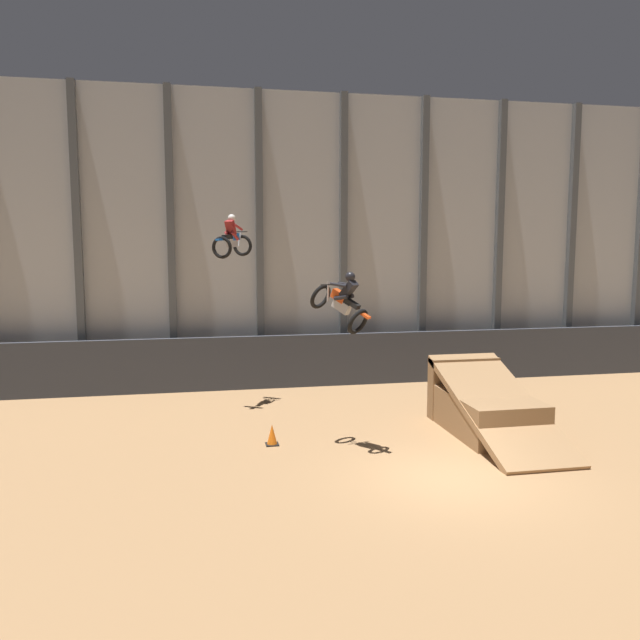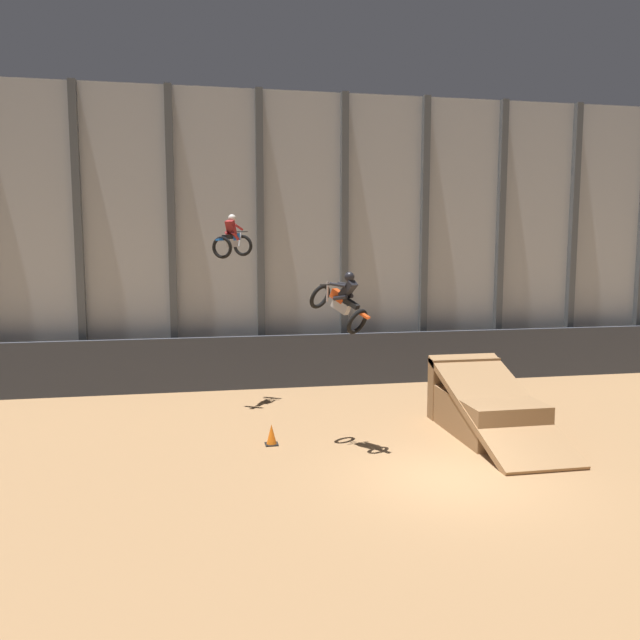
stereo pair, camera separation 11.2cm
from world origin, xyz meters
The scene contains 8 objects.
ground_plane centered at (0.00, 0.00, 0.00)m, with size 60.00×60.00×0.00m, color #9E754C.
arena_back_wall centered at (0.00, 11.49, 5.74)m, with size 32.00×0.40×11.47m.
lower_barrier centered at (0.00, 10.31, 1.03)m, with size 31.36×0.20×2.05m.
dirt_ramp centered at (2.49, 3.51, 0.71)m, with size 2.24×5.37×2.12m.
rider_bike_left_air centered at (-4.63, 7.90, 5.68)m, with size 1.44×1.72×1.48m.
rider_bike_right_air centered at (-2.06, 2.66, 4.02)m, with size 1.62×1.77×1.68m.
traffic_cone_near_ramp centered at (-3.86, 3.37, 0.28)m, with size 0.36×0.36×0.58m.
traffic_cone_arena_edge centered at (4.60, 6.23, 0.28)m, with size 0.36×0.36×0.58m.
Camera 2 is at (-5.66, -13.31, 5.46)m, focal length 35.00 mm.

